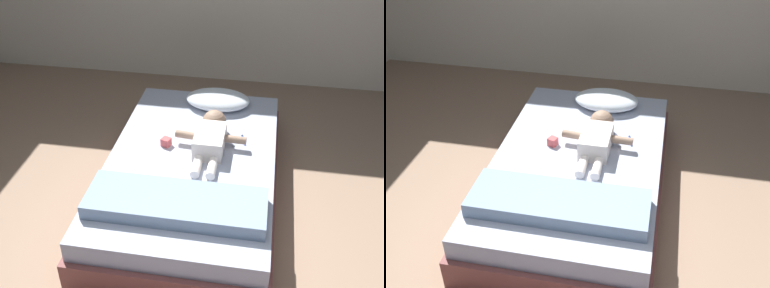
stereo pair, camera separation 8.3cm
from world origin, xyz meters
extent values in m
cube|color=brown|center=(-0.23, 0.96, 0.11)|extent=(1.21, 2.01, 0.21)
cube|color=#AFB6CC|center=(-0.23, 0.96, 0.28)|extent=(1.16, 1.93, 0.14)
ellipsoid|color=white|center=(-0.15, 1.70, 0.42)|extent=(0.53, 0.35, 0.13)
cube|color=white|center=(-0.12, 1.05, 0.43)|extent=(0.21, 0.33, 0.15)
sphere|color=tan|center=(-0.12, 1.29, 0.45)|extent=(0.18, 0.18, 0.18)
cylinder|color=tan|center=(-0.30, 1.10, 0.43)|extent=(0.17, 0.07, 0.06)
cylinder|color=tan|center=(0.05, 1.10, 0.43)|extent=(0.16, 0.06, 0.06)
cylinder|color=white|center=(-0.17, 0.80, 0.39)|extent=(0.06, 0.20, 0.06)
cylinder|color=white|center=(-0.07, 0.80, 0.39)|extent=(0.06, 0.20, 0.06)
cube|color=blue|center=(0.11, 1.21, 0.36)|extent=(0.04, 0.12, 0.01)
cube|color=white|center=(0.09, 1.27, 0.37)|extent=(0.02, 0.03, 0.01)
cube|color=#89A0BF|center=(-0.23, 0.38, 0.40)|extent=(1.09, 0.37, 0.09)
cube|color=#D75253|center=(-0.44, 1.05, 0.39)|extent=(0.08, 0.08, 0.06)
camera|label=1|loc=(0.22, -1.70, 2.26)|focal=43.66mm
camera|label=2|loc=(0.31, -1.68, 2.26)|focal=43.66mm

